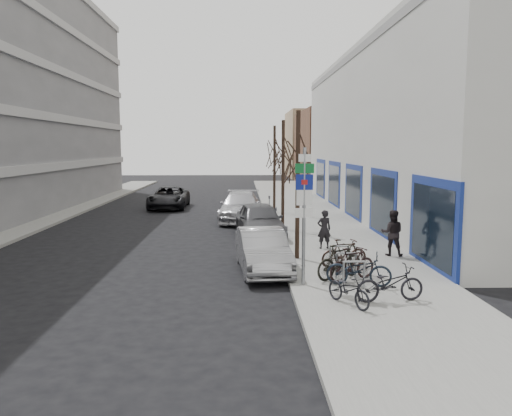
{
  "coord_description": "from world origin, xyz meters",
  "views": [
    {
      "loc": [
        0.59,
        -14.41,
        4.23
      ],
      "look_at": [
        1.1,
        3.61,
        2.0
      ],
      "focal_mm": 35.0,
      "sensor_mm": 36.0,
      "label": 1
    }
  ],
  "objects": [
    {
      "name": "parked_car_front",
      "position": [
        1.28,
        2.18,
        0.72
      ],
      "size": [
        1.94,
        4.49,
        1.44
      ],
      "primitive_type": "imported",
      "rotation": [
        0.0,
        0.0,
        0.1
      ],
      "color": "gray",
      "rests_on": "ground"
    },
    {
      "name": "tree_mid",
      "position": [
        2.6,
        10.0,
        4.1
      ],
      "size": [
        1.8,
        1.8,
        5.5
      ],
      "color": "black",
      "rests_on": "ground"
    },
    {
      "name": "tree_far",
      "position": [
        2.6,
        16.5,
        4.1
      ],
      "size": [
        1.8,
        1.8,
        5.5
      ],
      "color": "black",
      "rests_on": "ground"
    },
    {
      "name": "tree_near",
      "position": [
        2.6,
        3.5,
        4.1
      ],
      "size": [
        1.8,
        1.8,
        5.5
      ],
      "color": "black",
      "rests_on": "ground"
    },
    {
      "name": "meter_mid",
      "position": [
        2.15,
        8.5,
        0.92
      ],
      "size": [
        0.1,
        0.08,
        1.27
      ],
      "color": "gray",
      "rests_on": "sidewalk_east"
    },
    {
      "name": "pedestrian_near",
      "position": [
        3.88,
        5.22,
        0.93
      ],
      "size": [
        0.61,
        0.45,
        1.56
      ],
      "primitive_type": "imported",
      "rotation": [
        0.0,
        0.0,
        3.28
      ],
      "color": "black",
      "rests_on": "sidewalk_east"
    },
    {
      "name": "commercial_building",
      "position": [
        17.0,
        16.0,
        5.0
      ],
      "size": [
        20.0,
        32.0,
        10.0
      ],
      "primitive_type": "cube",
      "color": "#B7B7B2",
      "rests_on": "ground"
    },
    {
      "name": "bike_rack",
      "position": [
        3.8,
        0.6,
        0.66
      ],
      "size": [
        0.66,
        2.26,
        0.83
      ],
      "color": "gray",
      "rests_on": "sidewalk_east"
    },
    {
      "name": "meter_back",
      "position": [
        2.15,
        14.0,
        0.92
      ],
      "size": [
        0.1,
        0.08,
        1.27
      ],
      "color": "gray",
      "rests_on": "sidewalk_east"
    },
    {
      "name": "parked_car_mid",
      "position": [
        1.4,
        8.47,
        0.83
      ],
      "size": [
        2.49,
        5.03,
        1.65
      ],
      "primitive_type": "imported",
      "rotation": [
        0.0,
        0.0,
        0.11
      ],
      "color": "#48484C",
      "rests_on": "ground"
    },
    {
      "name": "lane_car",
      "position": [
        -4.45,
        19.85,
        0.74
      ],
      "size": [
        2.46,
        5.32,
        1.48
      ],
      "primitive_type": "imported",
      "rotation": [
        0.0,
        0.0,
        0.0
      ],
      "color": "black",
      "rests_on": "ground"
    },
    {
      "name": "sidewalk_east",
      "position": [
        4.5,
        10.0,
        0.07
      ],
      "size": [
        5.0,
        70.0,
        0.15
      ],
      "primitive_type": "cube",
      "color": "slate",
      "rests_on": "ground"
    },
    {
      "name": "bike_far_curb",
      "position": [
        4.48,
        -1.71,
        0.72
      ],
      "size": [
        1.91,
        0.81,
        1.13
      ],
      "primitive_type": "imported",
      "rotation": [
        0.0,
        0.0,
        1.71
      ],
      "color": "black",
      "rests_on": "sidewalk_east"
    },
    {
      "name": "ground",
      "position": [
        0.0,
        0.0,
        0.0
      ],
      "size": [
        120.0,
        120.0,
        0.0
      ],
      "primitive_type": "plane",
      "color": "black",
      "rests_on": "ground"
    },
    {
      "name": "sidewalk_west",
      "position": [
        -11.0,
        10.0,
        0.07
      ],
      "size": [
        3.0,
        70.0,
        0.15
      ],
      "primitive_type": "cube",
      "color": "slate",
      "rests_on": "ground"
    },
    {
      "name": "bike_mid_curb",
      "position": [
        4.02,
        -0.18,
        0.73
      ],
      "size": [
        1.99,
        1.03,
        1.16
      ],
      "primitive_type": "imported",
      "rotation": [
        0.0,
        0.0,
        1.32
      ],
      "color": "black",
      "rests_on": "sidewalk_east"
    },
    {
      "name": "highway_sign_pole",
      "position": [
        2.4,
        -0.01,
        2.46
      ],
      "size": [
        0.55,
        0.1,
        4.2
      ],
      "color": "gray",
      "rests_on": "ground"
    },
    {
      "name": "bike_far_inner",
      "position": [
        4.03,
        2.0,
        0.65
      ],
      "size": [
        1.73,
        0.88,
        1.01
      ],
      "primitive_type": "imported",
      "rotation": [
        0.0,
        0.0,
        1.82
      ],
      "color": "black",
      "rests_on": "sidewalk_east"
    },
    {
      "name": "brick_building_far",
      "position": [
        13.0,
        40.0,
        4.0
      ],
      "size": [
        12.0,
        14.0,
        8.0
      ],
      "primitive_type": "cube",
      "color": "brown",
      "rests_on": "ground"
    },
    {
      "name": "pedestrian_far",
      "position": [
        6.21,
        3.86,
        1.02
      ],
      "size": [
        0.74,
        0.59,
        1.75
      ],
      "primitive_type": "imported",
      "rotation": [
        0.0,
        0.0,
        2.87
      ],
      "color": "black",
      "rests_on": "sidewalk_east"
    },
    {
      "name": "tan_building_far",
      "position": [
        13.5,
        55.0,
        4.5
      ],
      "size": [
        13.0,
        12.0,
        9.0
      ],
      "primitive_type": "cube",
      "color": "#937A5B",
      "rests_on": "ground"
    },
    {
      "name": "bike_near_right",
      "position": [
        3.95,
        0.38,
        0.68
      ],
      "size": [
        1.78,
        1.28,
        1.06
      ],
      "primitive_type": "imported",
      "rotation": [
        0.0,
        0.0,
        2.06
      ],
      "color": "black",
      "rests_on": "sidewalk_east"
    },
    {
      "name": "bike_near_left",
      "position": [
        3.33,
        -1.99,
        0.63
      ],
      "size": [
        1.18,
        1.62,
        0.97
      ],
      "primitive_type": "imported",
      "rotation": [
        0.0,
        0.0,
        0.5
      ],
      "color": "black",
      "rests_on": "sidewalk_east"
    },
    {
      "name": "meter_front",
      "position": [
        2.15,
        3.0,
        0.92
      ],
      "size": [
        0.1,
        0.08,
        1.27
      ],
      "color": "gray",
      "rests_on": "sidewalk_east"
    },
    {
      "name": "parked_car_back",
      "position": [
        0.51,
        13.86,
        0.81
      ],
      "size": [
        2.59,
        5.7,
        1.62
      ],
      "primitive_type": "imported",
      "rotation": [
        0.0,
        0.0,
        -0.06
      ],
      "color": "#B8B7BD",
      "rests_on": "ground"
    },
    {
      "name": "bike_mid_inner",
      "position": [
        3.61,
        0.61,
        0.71
      ],
      "size": [
        1.85,
        1.46,
        1.12
      ],
      "primitive_type": "imported",
      "rotation": [
        0.0,
        0.0,
        2.14
      ],
      "color": "black",
      "rests_on": "sidewalk_east"
    }
  ]
}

